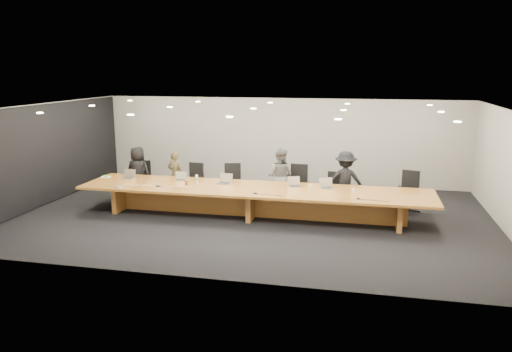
{
  "coord_description": "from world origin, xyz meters",
  "views": [
    {
      "loc": [
        2.74,
        -12.07,
        3.75
      ],
      "look_at": [
        0.0,
        0.3,
        1.0
      ],
      "focal_mm": 35.0,
      "sensor_mm": 36.0,
      "label": 1
    }
  ],
  "objects": [
    {
      "name": "ground",
      "position": [
        0.0,
        0.0,
        0.0
      ],
      "size": [
        12.0,
        12.0,
        0.0
      ],
      "primitive_type": "plane",
      "color": "black",
      "rests_on": "ground"
    },
    {
      "name": "back_wall",
      "position": [
        0.0,
        4.0,
        1.4
      ],
      "size": [
        12.0,
        0.02,
        2.8
      ],
      "primitive_type": "cube",
      "color": "beige",
      "rests_on": "ground"
    },
    {
      "name": "left_wall_panel",
      "position": [
        -5.94,
        0.0,
        1.37
      ],
      "size": [
        0.08,
        7.84,
        2.74
      ],
      "primitive_type": "cube",
      "color": "black",
      "rests_on": "ground"
    },
    {
      "name": "conference_table",
      "position": [
        0.0,
        0.0,
        0.52
      ],
      "size": [
        9.0,
        1.8,
        0.75
      ],
      "color": "#9A5F21",
      "rests_on": "ground"
    },
    {
      "name": "chair_far_left",
      "position": [
        -3.73,
        1.34,
        0.53
      ],
      "size": [
        0.59,
        0.59,
        1.07
      ],
      "primitive_type": null,
      "rotation": [
        0.0,
        0.0,
        0.09
      ],
      "color": "black",
      "rests_on": "ground"
    },
    {
      "name": "chair_left",
      "position": [
        -2.09,
        1.33,
        0.53
      ],
      "size": [
        0.61,
        0.61,
        1.07
      ],
      "primitive_type": null,
      "rotation": [
        0.0,
        0.0,
        -0.13
      ],
      "color": "black",
      "rests_on": "ground"
    },
    {
      "name": "chair_mid_left",
      "position": [
        -0.88,
        1.22,
        0.56
      ],
      "size": [
        0.69,
        0.69,
        1.12
      ],
      "primitive_type": null,
      "rotation": [
        0.0,
        0.0,
        0.25
      ],
      "color": "black",
      "rests_on": "ground"
    },
    {
      "name": "chair_mid_right",
      "position": [
        0.96,
        1.33,
        0.57
      ],
      "size": [
        0.6,
        0.6,
        1.15
      ],
      "primitive_type": null,
      "rotation": [
        0.0,
        0.0,
        -0.03
      ],
      "color": "black",
      "rests_on": "ground"
    },
    {
      "name": "chair_right",
      "position": [
        1.94,
        1.21,
        0.5
      ],
      "size": [
        0.61,
        0.61,
        1.0
      ],
      "primitive_type": null,
      "rotation": [
        0.0,
        0.0,
        -0.21
      ],
      "color": "black",
      "rests_on": "ground"
    },
    {
      "name": "chair_far_right",
      "position": [
        3.9,
        1.34,
        0.55
      ],
      "size": [
        0.71,
        0.71,
        1.1
      ],
      "primitive_type": null,
      "rotation": [
        0.0,
        0.0,
        -0.33
      ],
      "color": "black",
      "rests_on": "ground"
    },
    {
      "name": "person_a",
      "position": [
        -3.72,
        1.13,
        0.76
      ],
      "size": [
        0.77,
        0.52,
        1.52
      ],
      "primitive_type": "imported",
      "rotation": [
        0.0,
        0.0,
        3.09
      ],
      "color": "black",
      "rests_on": "ground"
    },
    {
      "name": "person_b",
      "position": [
        -2.59,
        1.2,
        0.72
      ],
      "size": [
        0.59,
        0.45,
        1.44
      ],
      "primitive_type": "imported",
      "rotation": [
        0.0,
        0.0,
        2.92
      ],
      "color": "#3E3722",
      "rests_on": "ground"
    },
    {
      "name": "person_c",
      "position": [
        0.47,
        1.27,
        0.8
      ],
      "size": [
        0.89,
        0.75,
        1.61
      ],
      "primitive_type": "imported",
      "rotation": [
        0.0,
        0.0,
        2.94
      ],
      "color": "#575659",
      "rests_on": "ground"
    },
    {
      "name": "person_d",
      "position": [
        2.26,
        1.2,
        0.79
      ],
      "size": [
        1.04,
        0.62,
        1.58
      ],
      "primitive_type": "imported",
      "rotation": [
        0.0,
        0.0,
        3.18
      ],
      "color": "black",
      "rests_on": "ground"
    },
    {
      "name": "laptop_a",
      "position": [
        -3.64,
        0.33,
        0.88
      ],
      "size": [
        0.34,
        0.25,
        0.26
      ],
      "primitive_type": null,
      "rotation": [
        0.0,
        0.0,
        -0.05
      ],
      "color": "#BAA88E",
      "rests_on": "conference_table"
    },
    {
      "name": "laptop_b",
      "position": [
        -2.14,
        0.42,
        0.87
      ],
      "size": [
        0.34,
        0.27,
        0.24
      ],
      "primitive_type": null,
      "rotation": [
        0.0,
        0.0,
        0.19
      ],
      "color": "#B9AB8D",
      "rests_on": "conference_table"
    },
    {
      "name": "laptop_c",
      "position": [
        -0.85,
        0.29,
        0.89
      ],
      "size": [
        0.38,
        0.3,
        0.27
      ],
      "primitive_type": null,
      "rotation": [
        0.0,
        0.0,
        -0.13
      ],
      "color": "#C0B293",
      "rests_on": "conference_table"
    },
    {
      "name": "laptop_d",
      "position": [
        1.01,
        0.37,
        0.88
      ],
      "size": [
        0.4,
        0.35,
        0.26
      ],
      "primitive_type": null,
      "rotation": [
        0.0,
        0.0,
        0.43
      ],
      "color": "#C0AF93",
      "rests_on": "conference_table"
    },
    {
      "name": "laptop_e",
      "position": [
        1.85,
        0.35,
        0.89
      ],
      "size": [
        0.42,
        0.37,
        0.27
      ],
      "primitive_type": null,
      "rotation": [
        0.0,
        0.0,
        0.43
      ],
      "color": "#C2B494",
      "rests_on": "conference_table"
    },
    {
      "name": "water_bottle",
      "position": [
        -1.58,
        0.16,
        0.86
      ],
      "size": [
        0.09,
        0.09,
        0.23
      ],
      "primitive_type": "cylinder",
      "rotation": [
        0.0,
        0.0,
        -0.39
      ],
      "color": "silver",
      "rests_on": "conference_table"
    },
    {
      "name": "amber_mug",
      "position": [
        -1.8,
        -0.02,
        0.8
      ],
      "size": [
        0.1,
        0.1,
        0.1
      ],
      "primitive_type": "cylinder",
      "rotation": [
        0.0,
        0.0,
        0.21
      ],
      "color": "brown",
      "rests_on": "conference_table"
    },
    {
      "name": "paper_cup_near",
      "position": [
        1.42,
        0.33,
        0.79
      ],
      "size": [
        0.08,
        0.08,
        0.08
      ],
      "primitive_type": "cone",
      "rotation": [
        0.0,
        0.0,
        -0.24
      ],
      "color": "silver",
      "rests_on": "conference_table"
    },
    {
      "name": "paper_cup_far",
      "position": [
        2.51,
        0.12,
        0.79
      ],
      "size": [
        0.08,
        0.08,
        0.09
      ],
      "primitive_type": "cone",
      "rotation": [
        0.0,
        0.0,
        0.02
      ],
      "color": "white",
      "rests_on": "conference_table"
    },
    {
      "name": "notepad",
      "position": [
        -4.35,
        0.4,
        0.76
      ],
      "size": [
        0.29,
        0.25,
        0.01
      ],
      "primitive_type": "cube",
      "rotation": [
        0.0,
        0.0,
        0.25
      ],
      "color": "white",
      "rests_on": "conference_table"
    },
    {
      "name": "lime_gadget",
      "position": [
        -4.34,
        0.4,
        0.78
      ],
      "size": [
        0.2,
        0.14,
        0.03
      ],
      "primitive_type": "cube",
      "rotation": [
        0.0,
        0.0,
        -0.25
      ],
      "color": "#4DC735",
      "rests_on": "notepad"
    },
    {
      "name": "av_box",
      "position": [
        -3.42,
        -0.67,
        0.76
      ],
      "size": [
        0.2,
        0.17,
        0.03
      ],
      "primitive_type": "cube",
      "rotation": [
        0.0,
        0.0,
        -0.24
      ],
      "color": "silver",
      "rests_on": "conference_table"
    },
    {
      "name": "mic_left",
      "position": [
        -2.46,
        -0.38,
        0.77
      ],
      "size": [
        0.18,
        0.18,
        0.03
      ],
      "primitive_type": "cone",
      "rotation": [
        0.0,
        0.0,
        -0.39
      ],
      "color": "black",
      "rests_on": "conference_table"
    },
    {
      "name": "mic_center",
      "position": [
        0.17,
        -0.56,
        0.77
      ],
      "size": [
        0.14,
        0.14,
        0.03
      ],
      "primitive_type": "cone",
      "rotation": [
        0.0,
        0.0,
        -0.06
      ],
      "color": "black",
      "rests_on": "conference_table"
    },
    {
      "name": "mic_right",
      "position": [
        2.64,
        -0.54,
        0.76
      ],
      "size": [
        0.13,
        0.13,
        0.03
      ],
      "primitive_type": "cone",
      "rotation": [
        0.0,
        0.0,
        0.13
      ],
      "color": "black",
      "rests_on": "conference_table"
    }
  ]
}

